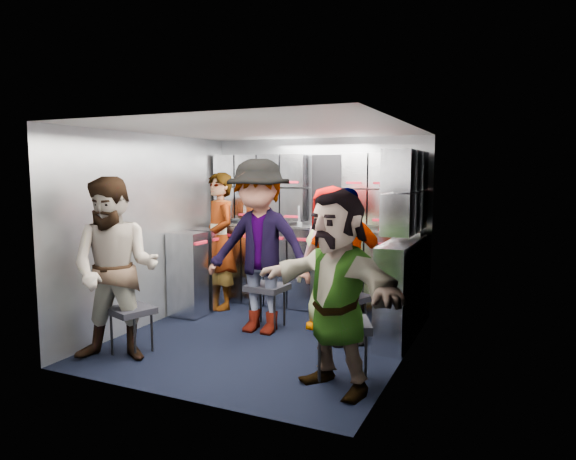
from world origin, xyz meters
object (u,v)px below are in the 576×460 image
at_px(attendant_standing, 219,241).
at_px(attendant_arc_c, 331,258).
at_px(attendant_arc_d, 344,266).
at_px(attendant_arc_e, 336,291).
at_px(jump_seat_near_left, 131,313).
at_px(attendant_arc_a, 115,270).
at_px(jump_seat_center, 336,290).
at_px(jump_seat_near_right, 343,328).
at_px(jump_seat_mid_right, 349,300).
at_px(attendant_arc_b, 259,247).
at_px(jump_seat_mid_left, 267,290).

relative_size(attendant_standing, attendant_arc_c, 1.09).
xyz_separation_m(attendant_arc_d, attendant_arc_e, (0.29, -1.08, 0.01)).
distance_m(jump_seat_near_left, attendant_arc_a, 0.47).
xyz_separation_m(jump_seat_near_left, attendant_arc_e, (1.99, 0.04, 0.40)).
bearing_deg(jump_seat_center, attendant_standing, 178.06).
relative_size(jump_seat_near_left, attendant_arc_d, 0.30).
distance_m(jump_seat_near_right, attendant_standing, 2.61).
height_order(jump_seat_mid_right, attendant_standing, attendant_standing).
distance_m(jump_seat_near_left, jump_seat_mid_right, 2.14).
bearing_deg(jump_seat_near_left, attendant_arc_b, 53.57).
height_order(attendant_standing, attendant_arc_c, attendant_standing).
xyz_separation_m(jump_seat_center, attendant_arc_d, (0.27, -0.55, 0.38)).
bearing_deg(attendant_arc_d, attendant_arc_c, 90.58).
bearing_deg(attendant_arc_a, jump_seat_center, 30.49).
relative_size(jump_seat_center, attendant_arc_e, 0.28).
height_order(jump_seat_near_left, jump_seat_center, jump_seat_near_left).
distance_m(jump_seat_center, attendant_arc_b, 1.02).
relative_size(jump_seat_near_right, attendant_arc_a, 0.33).
height_order(jump_seat_mid_right, attendant_arc_e, attendant_arc_e).
height_order(jump_seat_center, attendant_arc_e, attendant_arc_e).
bearing_deg(attendant_arc_b, jump_seat_near_left, -126.96).
height_order(jump_seat_mid_right, attendant_arc_c, attendant_arc_c).
relative_size(jump_seat_near_left, attendant_arc_c, 0.30).
bearing_deg(attendant_arc_c, jump_seat_mid_right, -22.35).
distance_m(attendant_standing, attendant_arc_c, 1.56).
bearing_deg(attendant_arc_a, jump_seat_mid_left, 39.22).
relative_size(jump_seat_near_right, attendant_arc_b, 0.30).
height_order(attendant_arc_b, attendant_arc_d, attendant_arc_b).
relative_size(jump_seat_mid_left, jump_seat_near_right, 0.86).
relative_size(attendant_arc_c, attendant_arc_e, 0.98).
bearing_deg(attendant_arc_d, attendant_arc_b, 147.62).
bearing_deg(attendant_arc_b, jump_seat_center, 42.85).
bearing_deg(jump_seat_center, jump_seat_near_right, -68.83).
height_order(jump_seat_near_right, attendant_arc_a, attendant_arc_a).
bearing_deg(jump_seat_near_right, attendant_arc_d, 107.80).
distance_m(jump_seat_near_left, attendant_standing, 1.79).
bearing_deg(attendant_arc_d, jump_seat_mid_left, 136.37).
relative_size(jump_seat_mid_left, jump_seat_mid_right, 1.00).
bearing_deg(attendant_arc_e, attendant_arc_c, 136.23).
distance_m(jump_seat_mid_right, attendant_arc_e, 1.36).
bearing_deg(jump_seat_mid_right, jump_seat_near_left, -142.56).
relative_size(jump_seat_center, attendant_arc_b, 0.24).
xyz_separation_m(jump_seat_mid_left, attendant_arc_c, (0.64, 0.24, 0.36)).
height_order(jump_seat_near_right, attendant_arc_e, attendant_arc_e).
distance_m(jump_seat_center, attendant_standing, 1.60).
bearing_deg(jump_seat_mid_right, attendant_arc_a, -138.93).
bearing_deg(jump_seat_near_right, attendant_arc_a, -168.66).
relative_size(jump_seat_near_right, attendant_standing, 0.32).
bearing_deg(attendant_arc_c, jump_seat_mid_left, -146.50).
height_order(jump_seat_mid_right, attendant_arc_a, attendant_arc_a).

